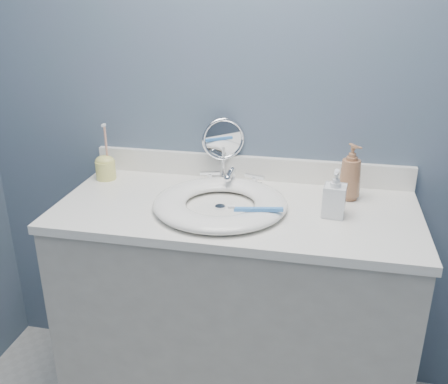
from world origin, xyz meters
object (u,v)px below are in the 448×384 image
(soap_bottle_clear, at_px, (335,193))
(toothbrush_holder, at_px, (105,166))
(soap_bottle_amber, at_px, (351,172))
(makeup_mirror, at_px, (223,146))

(soap_bottle_clear, xyz_separation_m, toothbrush_holder, (-0.86, 0.16, -0.03))
(soap_bottle_clear, bearing_deg, soap_bottle_amber, 77.65)
(soap_bottle_amber, bearing_deg, toothbrush_holder, 137.86)
(makeup_mirror, xyz_separation_m, soap_bottle_amber, (0.47, -0.10, -0.03))
(soap_bottle_amber, bearing_deg, soap_bottle_clear, -149.94)
(toothbrush_holder, bearing_deg, makeup_mirror, 11.51)
(makeup_mirror, bearing_deg, toothbrush_holder, 169.19)
(soap_bottle_amber, xyz_separation_m, toothbrush_holder, (-0.91, 0.01, -0.05))
(soap_bottle_amber, distance_m, soap_bottle_clear, 0.16)
(soap_bottle_clear, bearing_deg, makeup_mirror, 154.83)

